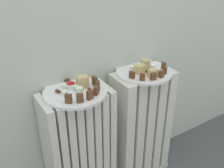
# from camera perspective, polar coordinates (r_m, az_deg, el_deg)

# --- Properties ---
(radiator_left) EXTENTS (0.32, 0.17, 0.63)m
(radiator_left) POSITION_cam_1_polar(r_m,az_deg,el_deg) (1.29, -7.01, -14.25)
(radiator_left) COLOR silver
(radiator_left) RESTS_ON ground_plane
(radiator_right) EXTENTS (0.32, 0.17, 0.63)m
(radiator_right) POSITION_cam_1_polar(r_m,az_deg,el_deg) (1.44, 6.18, -9.09)
(radiator_right) COLOR silver
(radiator_right) RESTS_ON ground_plane
(plate_left) EXTENTS (0.27, 0.27, 0.01)m
(plate_left) POSITION_cam_1_polar(r_m,az_deg,el_deg) (1.10, -7.98, -1.72)
(plate_left) COLOR white
(plate_left) RESTS_ON radiator_left
(plate_right) EXTENTS (0.27, 0.27, 0.01)m
(plate_right) POSITION_cam_1_polar(r_m,az_deg,el_deg) (1.27, 6.92, 2.61)
(plate_right) COLOR white
(plate_right) RESTS_ON radiator_right
(dark_cake_slice_left_0) EXTENTS (0.03, 0.03, 0.04)m
(dark_cake_slice_left_0) POSITION_cam_1_polar(r_m,az_deg,el_deg) (1.01, -9.42, -3.17)
(dark_cake_slice_left_0) COLOR #56351E
(dark_cake_slice_left_0) RESTS_ON plate_left
(dark_cake_slice_left_1) EXTENTS (0.03, 0.02, 0.04)m
(dark_cake_slice_left_1) POSITION_cam_1_polar(r_m,az_deg,el_deg) (1.01, -6.97, -3.06)
(dark_cake_slice_left_1) COLOR #56351E
(dark_cake_slice_left_1) RESTS_ON plate_left
(dark_cake_slice_left_2) EXTENTS (0.03, 0.02, 0.04)m
(dark_cake_slice_left_2) POSITION_cam_1_polar(r_m,az_deg,el_deg) (1.02, -4.80, -2.41)
(dark_cake_slice_left_2) COLOR #56351E
(dark_cake_slice_left_2) RESTS_ON plate_left
(dark_cake_slice_left_3) EXTENTS (0.03, 0.03, 0.04)m
(dark_cake_slice_left_3) POSITION_cam_1_polar(r_m,az_deg,el_deg) (1.05, -3.42, -1.39)
(dark_cake_slice_left_3) COLOR #56351E
(dark_cake_slice_left_3) RESTS_ON plate_left
(dark_cake_slice_left_4) EXTENTS (0.02, 0.03, 0.04)m
(dark_cake_slice_left_4) POSITION_cam_1_polar(r_m,az_deg,el_deg) (1.09, -3.09, -0.28)
(dark_cake_slice_left_4) COLOR #56351E
(dark_cake_slice_left_4) RESTS_ON plate_left
(dark_cake_slice_left_5) EXTENTS (0.02, 0.03, 0.04)m
(dark_cake_slice_left_5) POSITION_cam_1_polar(r_m,az_deg,el_deg) (1.13, -3.77, 0.70)
(dark_cake_slice_left_5) COLOR #56351E
(dark_cake_slice_left_5) RESTS_ON plate_left
(marble_cake_slice_left_0) EXTENTS (0.05, 0.04, 0.05)m
(marble_cake_slice_left_0) POSITION_cam_1_polar(r_m,az_deg,el_deg) (1.11, -6.39, 0.45)
(marble_cake_slice_left_0) COLOR tan
(marble_cake_slice_left_0) RESTS_ON plate_left
(turkish_delight_left_0) EXTENTS (0.02, 0.02, 0.02)m
(turkish_delight_left_0) POSITION_cam_1_polar(r_m,az_deg,el_deg) (1.10, -7.83, -0.83)
(turkish_delight_left_0) COLOR white
(turkish_delight_left_0) RESTS_ON plate_left
(turkish_delight_left_1) EXTENTS (0.03, 0.03, 0.02)m
(turkish_delight_left_1) POSITION_cam_1_polar(r_m,az_deg,el_deg) (1.08, -7.04, -1.30)
(turkish_delight_left_1) COLOR white
(turkish_delight_left_1) RESTS_ON plate_left
(turkish_delight_left_2) EXTENTS (0.03, 0.03, 0.02)m
(turkish_delight_left_2) POSITION_cam_1_polar(r_m,az_deg,el_deg) (1.12, -10.25, -0.44)
(turkish_delight_left_2) COLOR white
(turkish_delight_left_2) RESTS_ON plate_left
(turkish_delight_left_3) EXTENTS (0.02, 0.02, 0.02)m
(turkish_delight_left_3) POSITION_cam_1_polar(r_m,az_deg,el_deg) (1.07, -10.13, -1.94)
(turkish_delight_left_3) COLOR white
(turkish_delight_left_3) RESTS_ON plate_left
(medjool_date_left_0) EXTENTS (0.02, 0.03, 0.02)m
(medjool_date_left_0) POSITION_cam_1_polar(r_m,az_deg,el_deg) (1.08, -4.86, -1.23)
(medjool_date_left_0) COLOR #4C2814
(medjool_date_left_0) RESTS_ON plate_left
(medjool_date_left_1) EXTENTS (0.03, 0.02, 0.02)m
(medjool_date_left_1) POSITION_cam_1_polar(r_m,az_deg,el_deg) (1.17, -9.69, 0.75)
(medjool_date_left_1) COLOR #4C2814
(medjool_date_left_1) RESTS_ON plate_left
(medjool_date_left_2) EXTENTS (0.03, 0.03, 0.02)m
(medjool_date_left_2) POSITION_cam_1_polar(r_m,az_deg,el_deg) (1.09, -11.64, -1.53)
(medjool_date_left_2) COLOR #4C2814
(medjool_date_left_2) RESTS_ON plate_left
(jam_bowl_left) EXTENTS (0.04, 0.04, 0.02)m
(jam_bowl_left) POSITION_cam_1_polar(r_m,az_deg,el_deg) (1.12, -8.91, -0.26)
(jam_bowl_left) COLOR white
(jam_bowl_left) RESTS_ON plate_left
(dark_cake_slice_right_0) EXTENTS (0.02, 0.03, 0.03)m
(dark_cake_slice_right_0) POSITION_cam_1_polar(r_m,az_deg,el_deg) (1.18, 4.35, 1.97)
(dark_cake_slice_right_0) COLOR #56351E
(dark_cake_slice_right_0) RESTS_ON plate_right
(dark_cake_slice_right_1) EXTENTS (0.03, 0.03, 0.03)m
(dark_cake_slice_right_1) POSITION_cam_1_polar(r_m,az_deg,el_deg) (1.17, 6.60, 1.51)
(dark_cake_slice_right_1) COLOR #56351E
(dark_cake_slice_right_1) RESTS_ON plate_right
(dark_cake_slice_right_2) EXTENTS (0.03, 0.02, 0.03)m
(dark_cake_slice_right_2) POSITION_cam_1_polar(r_m,az_deg,el_deg) (1.18, 8.96, 1.57)
(dark_cake_slice_right_2) COLOR #56351E
(dark_cake_slice_right_2) RESTS_ON plate_right
(dark_cake_slice_right_3) EXTENTS (0.03, 0.02, 0.03)m
(dark_cake_slice_right_3) POSITION_cam_1_polar(r_m,az_deg,el_deg) (1.21, 10.73, 2.12)
(dark_cake_slice_right_3) COLOR #56351E
(dark_cake_slice_right_3) RESTS_ON plate_right
(dark_cake_slice_right_4) EXTENTS (0.03, 0.03, 0.03)m
(dark_cake_slice_right_4) POSITION_cam_1_polar(r_m,az_deg,el_deg) (1.25, 11.49, 2.98)
(dark_cake_slice_right_4) COLOR #56351E
(dark_cake_slice_right_4) RESTS_ON plate_right
(dark_cake_slice_right_5) EXTENTS (0.02, 0.03, 0.03)m
(dark_cake_slice_right_5) POSITION_cam_1_polar(r_m,az_deg,el_deg) (1.30, 11.13, 3.91)
(dark_cake_slice_right_5) COLOR #56351E
(dark_cake_slice_right_5) RESTS_ON plate_right
(marble_cake_slice_right_0) EXTENTS (0.05, 0.03, 0.04)m
(marble_cake_slice_right_0) POSITION_cam_1_polar(r_m,az_deg,el_deg) (1.21, 8.89, 2.39)
(marble_cake_slice_right_0) COLOR tan
(marble_cake_slice_right_0) RESTS_ON plate_right
(marble_cake_slice_right_1) EXTENTS (0.05, 0.05, 0.05)m
(marble_cake_slice_right_1) POSITION_cam_1_polar(r_m,az_deg,el_deg) (1.28, 7.25, 4.27)
(marble_cake_slice_right_1) COLOR tan
(marble_cake_slice_right_1) RESTS_ON plate_right
(marble_cake_slice_right_2) EXTENTS (0.05, 0.04, 0.04)m
(marble_cake_slice_right_2) POSITION_cam_1_polar(r_m,az_deg,el_deg) (1.24, 6.10, 3.26)
(marble_cake_slice_right_2) COLOR tan
(marble_cake_slice_right_2) RESTS_ON plate_right
(turkish_delight_right_0) EXTENTS (0.03, 0.03, 0.02)m
(turkish_delight_right_0) POSITION_cam_1_polar(r_m,az_deg,el_deg) (1.26, 4.33, 3.42)
(turkish_delight_right_0) COLOR white
(turkish_delight_right_0) RESTS_ON plate_right
(turkish_delight_right_1) EXTENTS (0.03, 0.03, 0.02)m
(turkish_delight_right_1) POSITION_cam_1_polar(r_m,az_deg,el_deg) (1.28, 9.04, 3.60)
(turkish_delight_right_1) COLOR white
(turkish_delight_right_1) RESTS_ON plate_right
(turkish_delight_right_2) EXTENTS (0.03, 0.03, 0.02)m
(turkish_delight_right_2) POSITION_cam_1_polar(r_m,az_deg,el_deg) (1.25, 9.76, 2.91)
(turkish_delight_right_2) COLOR white
(turkish_delight_right_2) RESTS_ON plate_right
(medjool_date_right_0) EXTENTS (0.03, 0.02, 0.02)m
(medjool_date_right_0) POSITION_cam_1_polar(r_m,az_deg,el_deg) (1.29, 5.59, 3.89)
(medjool_date_right_0) COLOR #4C2814
(medjool_date_right_0) RESTS_ON plate_right
(medjool_date_right_1) EXTENTS (0.03, 0.03, 0.02)m
(medjool_date_right_1) POSITION_cam_1_polar(r_m,az_deg,el_deg) (1.24, 7.68, 2.73)
(medjool_date_right_1) COLOR #4C2814
(medjool_date_right_1) RESTS_ON plate_right
(fork) EXTENTS (0.05, 0.10, 0.00)m
(fork) POSITION_cam_1_polar(r_m,az_deg,el_deg) (1.29, 8.25, 3.26)
(fork) COLOR #B7B7BC
(fork) RESTS_ON plate_right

